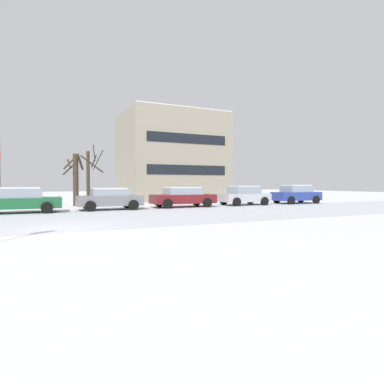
% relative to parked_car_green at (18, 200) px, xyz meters
% --- Properties ---
extents(ground_plane, '(120.00, 120.00, 0.00)m').
position_rel_parked_car_green_xyz_m(ground_plane, '(1.72, -8.13, -0.74)').
color(ground_plane, white).
extents(road_surface, '(80.00, 8.70, 0.00)m').
position_rel_parked_car_green_xyz_m(road_surface, '(1.72, -4.78, -0.74)').
color(road_surface, silver).
rests_on(road_surface, ground).
extents(parked_car_green, '(4.56, 2.18, 1.45)m').
position_rel_parked_car_green_xyz_m(parked_car_green, '(0.00, 0.00, 0.00)').
color(parked_car_green, '#1E6038').
rests_on(parked_car_green, ground).
extents(parked_car_gray, '(4.02, 2.07, 1.38)m').
position_rel_parked_car_green_xyz_m(parked_car_gray, '(5.13, 0.10, -0.03)').
color(parked_car_gray, slate).
rests_on(parked_car_gray, ground).
extents(parked_car_maroon, '(4.55, 2.10, 1.41)m').
position_rel_parked_car_green_xyz_m(parked_car_maroon, '(10.26, 0.24, -0.01)').
color(parked_car_maroon, maroon).
rests_on(parked_car_maroon, ground).
extents(parked_car_silver, '(3.85, 2.18, 1.48)m').
position_rel_parked_car_green_xyz_m(parked_car_silver, '(15.39, 0.23, 0.01)').
color(parked_car_silver, silver).
rests_on(parked_car_silver, ground).
extents(parked_car_blue, '(4.07, 2.06, 1.55)m').
position_rel_parked_car_green_xyz_m(parked_car_blue, '(20.52, 0.07, 0.04)').
color(parked_car_blue, '#283D93').
rests_on(parked_car_blue, ground).
extents(tree_far_mid, '(1.65, 1.99, 4.42)m').
position_rel_parked_car_green_xyz_m(tree_far_mid, '(4.35, 3.53, 1.45)').
color(tree_far_mid, '#423326').
rests_on(tree_far_mid, ground).
extents(tree_far_right, '(1.53, 1.53, 3.86)m').
position_rel_parked_car_green_xyz_m(tree_far_right, '(3.56, 4.81, 1.35)').
color(tree_far_right, '#423326').
rests_on(tree_far_right, ground).
extents(building_far_right, '(10.03, 8.22, 8.89)m').
position_rel_parked_car_green_xyz_m(building_far_right, '(13.77, 11.12, 3.70)').
color(building_far_right, '#9E937F').
rests_on(building_far_right, ground).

